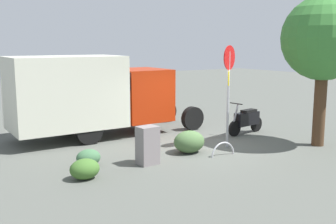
# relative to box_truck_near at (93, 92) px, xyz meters

# --- Properties ---
(ground_plane) EXTENTS (60.00, 60.00, 0.00)m
(ground_plane) POSITION_rel_box_truck_near_xyz_m (-2.57, 2.97, -1.59)
(ground_plane) COLOR #4D504A
(box_truck_near) EXTENTS (6.96, 2.29, 2.87)m
(box_truck_near) POSITION_rel_box_truck_near_xyz_m (0.00, 0.00, 0.00)
(box_truck_near) COLOR black
(box_truck_near) RESTS_ON ground
(motorcycle) EXTENTS (1.81, 0.57, 1.20)m
(motorcycle) POSITION_rel_box_truck_near_xyz_m (-4.89, 2.66, -1.07)
(motorcycle) COLOR black
(motorcycle) RESTS_ON ground
(stop_sign) EXTENTS (0.71, 0.33, 3.24)m
(stop_sign) POSITION_rel_box_truck_near_xyz_m (-2.99, 3.73, 0.57)
(stop_sign) COLOR #9E9EA3
(stop_sign) RESTS_ON ground
(street_tree) EXTENTS (2.67, 2.67, 4.79)m
(street_tree) POSITION_rel_box_truck_near_xyz_m (-5.59, 5.22, 1.83)
(street_tree) COLOR #47301E
(street_tree) RESTS_ON ground
(utility_cabinet) EXTENTS (0.58, 0.47, 1.06)m
(utility_cabinet) POSITION_rel_box_truck_near_xyz_m (0.11, 3.94, -1.06)
(utility_cabinet) COLOR slate
(utility_cabinet) RESTS_ON ground
(bike_rack_hoop) EXTENTS (0.85, 0.09, 0.85)m
(bike_rack_hoop) POSITION_rel_box_truck_near_xyz_m (-2.18, 4.46, -1.59)
(bike_rack_hoop) COLOR #B7B7BC
(bike_rack_hoop) RESTS_ON ground
(shrub_near_sign) EXTENTS (0.75, 0.61, 0.51)m
(shrub_near_sign) POSITION_rel_box_truck_near_xyz_m (2.05, 4.17, -1.34)
(shrub_near_sign) COLOR #3C6528
(shrub_near_sign) RESTS_ON ground
(shrub_mid_verge) EXTENTS (0.99, 0.81, 0.68)m
(shrub_mid_verge) POSITION_rel_box_truck_near_xyz_m (-1.56, 3.61, -1.25)
(shrub_mid_verge) COLOR #446137
(shrub_mid_verge) RESTS_ON ground
(shrub_by_tree) EXTENTS (0.67, 0.55, 0.46)m
(shrub_by_tree) POSITION_rel_box_truck_near_xyz_m (1.54, 3.19, -1.36)
(shrub_by_tree) COLOR #3C6541
(shrub_by_tree) RESTS_ON ground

